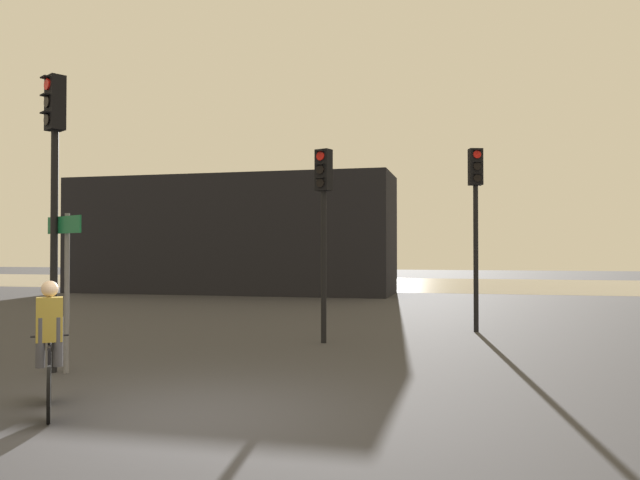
{
  "coord_description": "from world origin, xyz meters",
  "views": [
    {
      "loc": [
        3.35,
        -6.85,
        1.98
      ],
      "look_at": [
        0.5,
        5.0,
        2.2
      ],
      "focal_mm": 35.0,
      "sensor_mm": 36.0,
      "label": 1
    }
  ],
  "objects": [
    {
      "name": "ground_plane",
      "position": [
        0.0,
        0.0,
        0.0
      ],
      "size": [
        120.0,
        120.0,
        0.0
      ],
      "primitive_type": "plane",
      "color": "#333338"
    },
    {
      "name": "water_strip",
      "position": [
        0.0,
        30.95,
        0.0
      ],
      "size": [
        80.0,
        16.0,
        0.01
      ],
      "primitive_type": "cube",
      "color": "gray",
      "rests_on": "ground"
    },
    {
      "name": "distant_building",
      "position": [
        -7.77,
        20.95,
        2.74
      ],
      "size": [
        15.48,
        4.0,
        5.48
      ],
      "primitive_type": "cube",
      "color": "black",
      "rests_on": "ground"
    },
    {
      "name": "traffic_light_center",
      "position": [
        0.27,
        6.27,
        2.92
      ],
      "size": [
        0.38,
        0.4,
        4.19
      ],
      "rotation": [
        0.0,
        0.0,
        2.81
      ],
      "color": "black",
      "rests_on": "ground"
    },
    {
      "name": "traffic_light_near_left",
      "position": [
        -3.29,
        2.06,
        3.36
      ],
      "size": [
        0.4,
        0.42,
        4.87
      ],
      "rotation": [
        0.0,
        0.0,
        2.59
      ],
      "color": "black",
      "rests_on": "ground"
    },
    {
      "name": "traffic_light_far_right",
      "position": [
        3.5,
        8.93,
        3.13
      ],
      "size": [
        0.38,
        0.4,
        4.51
      ],
      "rotation": [
        0.0,
        0.0,
        3.44
      ],
      "color": "black",
      "rests_on": "ground"
    },
    {
      "name": "direction_sign_post",
      "position": [
        -3.04,
        2.04,
        1.7
      ],
      "size": [
        0.98,
        0.55,
        2.6
      ],
      "rotation": [
        0.0,
        0.0,
        2.65
      ],
      "color": "slate",
      "rests_on": "ground"
    },
    {
      "name": "cyclist",
      "position": [
        -1.65,
        -0.2,
        0.82
      ],
      "size": [
        1.05,
        1.4,
        1.62
      ],
      "rotation": [
        0.0,
        0.0,
        0.64
      ],
      "color": "black",
      "rests_on": "ground"
    }
  ]
}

